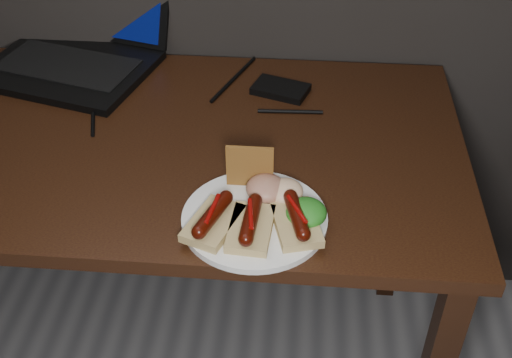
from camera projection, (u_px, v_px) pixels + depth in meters
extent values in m
cube|color=#341D0D|center=(122.00, 141.00, 1.33)|extent=(1.40, 0.70, 0.03)
cube|color=#341D0D|center=(401.00, 201.00, 1.75)|extent=(0.05, 0.05, 0.72)
cube|color=black|center=(68.00, 68.00, 1.51)|extent=(0.44, 0.37, 0.02)
cube|color=black|center=(67.00, 65.00, 1.51)|extent=(0.35, 0.23, 0.00)
cube|color=black|center=(281.00, 89.00, 1.44)|extent=(0.14, 0.11, 0.02)
cylinder|color=black|center=(93.00, 112.00, 1.38)|extent=(0.06, 0.18, 0.01)
cylinder|color=black|center=(234.00, 79.00, 1.49)|extent=(0.08, 0.21, 0.01)
cylinder|color=black|center=(290.00, 112.00, 1.38)|extent=(0.14, 0.01, 0.01)
cylinder|color=white|center=(255.00, 219.00, 1.11)|extent=(0.32, 0.32, 0.01)
cube|color=tan|center=(213.00, 223.00, 1.08)|extent=(0.11, 0.13, 0.02)
cylinder|color=#430C04|center=(213.00, 214.00, 1.07)|extent=(0.06, 0.10, 0.02)
sphere|color=#430C04|center=(199.00, 232.00, 1.03)|extent=(0.03, 0.02, 0.02)
sphere|color=#430C04|center=(226.00, 197.00, 1.10)|extent=(0.02, 0.02, 0.02)
cylinder|color=#770705|center=(212.00, 209.00, 1.06)|extent=(0.02, 0.07, 0.01)
cube|color=tan|center=(251.00, 228.00, 1.07)|extent=(0.08, 0.12, 0.02)
cylinder|color=#430C04|center=(251.00, 219.00, 1.06)|extent=(0.03, 0.10, 0.02)
sphere|color=#430C04|center=(246.00, 239.00, 1.02)|extent=(0.03, 0.02, 0.02)
sphere|color=#430C04|center=(255.00, 201.00, 1.09)|extent=(0.03, 0.02, 0.02)
cylinder|color=#770705|center=(251.00, 214.00, 1.05)|extent=(0.02, 0.07, 0.01)
cube|color=tan|center=(296.00, 224.00, 1.08)|extent=(0.10, 0.13, 0.02)
cylinder|color=#430C04|center=(297.00, 215.00, 1.07)|extent=(0.05, 0.10, 0.02)
sphere|color=#430C04|center=(303.00, 234.00, 1.03)|extent=(0.03, 0.02, 0.02)
sphere|color=#430C04|center=(290.00, 196.00, 1.10)|extent=(0.03, 0.02, 0.02)
cylinder|color=#770705|center=(297.00, 209.00, 1.06)|extent=(0.04, 0.07, 0.01)
cube|color=#B07330|center=(250.00, 166.00, 1.14)|extent=(0.08, 0.01, 0.08)
ellipsoid|color=#125D15|center=(306.00, 213.00, 1.08)|extent=(0.07, 0.07, 0.04)
ellipsoid|color=maroon|center=(266.00, 188.00, 1.13)|extent=(0.07, 0.07, 0.04)
ellipsoid|color=silver|center=(285.00, 191.00, 1.13)|extent=(0.06, 0.06, 0.04)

